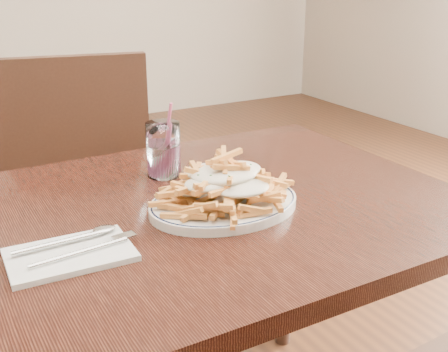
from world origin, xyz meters
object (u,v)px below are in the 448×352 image
chair_far (76,182)px  water_glass (164,153)px  loaded_fries (224,180)px  table (173,245)px  fries_plate (224,204)px

chair_far → water_glass: 0.63m
loaded_fries → water_glass: size_ratio=1.65×
table → chair_far: bearing=89.7°
loaded_fries → water_glass: (-0.03, 0.23, -0.01)m
table → chair_far: size_ratio=1.24×
chair_far → fries_plate: bearing=-83.7°
table → fries_plate: bearing=-26.7°
loaded_fries → water_glass: bearing=96.4°
chair_far → loaded_fries: chair_far is taller
table → chair_far: chair_far is taller
fries_plate → loaded_fries: loaded_fries is taller
chair_far → loaded_fries: size_ratio=3.45×
table → chair_far: 0.77m
loaded_fries → chair_far: bearing=96.3°
loaded_fries → fries_plate: bearing=0.0°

